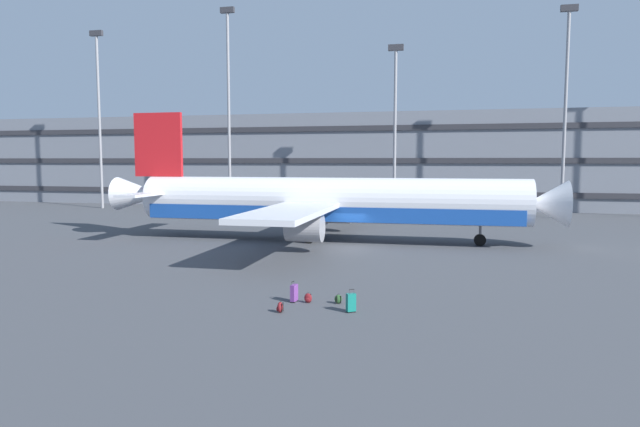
{
  "coord_description": "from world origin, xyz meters",
  "views": [
    {
      "loc": [
        7.74,
        -40.74,
        6.5
      ],
      "look_at": [
        -0.88,
        -4.86,
        3.0
      ],
      "focal_mm": 31.5,
      "sensor_mm": 36.0,
      "label": 1
    }
  ],
  "objects_px": {
    "suitcase_red": "(351,302)",
    "suitcase_silver": "(294,293)",
    "backpack_black": "(338,299)",
    "airliner": "(324,202)",
    "backpack_purple": "(308,298)",
    "backpack_large": "(280,307)"
  },
  "relations": [
    {
      "from": "suitcase_silver",
      "to": "backpack_large",
      "type": "distance_m",
      "value": 1.9
    },
    {
      "from": "backpack_large",
      "to": "backpack_black",
      "type": "xyz_separation_m",
      "value": [
        2.12,
        2.08,
        -0.03
      ]
    },
    {
      "from": "airliner",
      "to": "suitcase_red",
      "type": "height_order",
      "value": "airliner"
    },
    {
      "from": "suitcase_silver",
      "to": "suitcase_red",
      "type": "bearing_deg",
      "value": -21.46
    },
    {
      "from": "suitcase_red",
      "to": "suitcase_silver",
      "type": "bearing_deg",
      "value": 158.54
    },
    {
      "from": "airliner",
      "to": "backpack_purple",
      "type": "height_order",
      "value": "airliner"
    },
    {
      "from": "suitcase_silver",
      "to": "airliner",
      "type": "bearing_deg",
      "value": 99.14
    },
    {
      "from": "airliner",
      "to": "backpack_purple",
      "type": "distance_m",
      "value": 20.08
    },
    {
      "from": "backpack_large",
      "to": "backpack_black",
      "type": "distance_m",
      "value": 2.97
    },
    {
      "from": "airliner",
      "to": "backpack_black",
      "type": "height_order",
      "value": "airliner"
    },
    {
      "from": "suitcase_silver",
      "to": "backpack_purple",
      "type": "xyz_separation_m",
      "value": [
        0.66,
        -0.01,
        -0.22
      ]
    },
    {
      "from": "airliner",
      "to": "backpack_large",
      "type": "xyz_separation_m",
      "value": [
        3.04,
        -21.37,
        -2.93
      ]
    },
    {
      "from": "backpack_black",
      "to": "suitcase_silver",
      "type": "bearing_deg",
      "value": -174.55
    },
    {
      "from": "suitcase_red",
      "to": "suitcase_silver",
      "type": "distance_m",
      "value": 3.08
    },
    {
      "from": "backpack_large",
      "to": "suitcase_red",
      "type": "bearing_deg",
      "value": 14.38
    },
    {
      "from": "backpack_purple",
      "to": "suitcase_red",
      "type": "bearing_deg",
      "value": -26.87
    },
    {
      "from": "backpack_large",
      "to": "backpack_purple",
      "type": "relative_size",
      "value": 1.06
    },
    {
      "from": "backpack_purple",
      "to": "backpack_black",
      "type": "bearing_deg",
      "value": 8.52
    },
    {
      "from": "suitcase_silver",
      "to": "backpack_black",
      "type": "height_order",
      "value": "suitcase_silver"
    },
    {
      "from": "backpack_large",
      "to": "backpack_black",
      "type": "bearing_deg",
      "value": 44.35
    },
    {
      "from": "suitcase_red",
      "to": "backpack_purple",
      "type": "distance_m",
      "value": 2.47
    },
    {
      "from": "suitcase_red",
      "to": "backpack_black",
      "type": "height_order",
      "value": "suitcase_red"
    }
  ]
}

